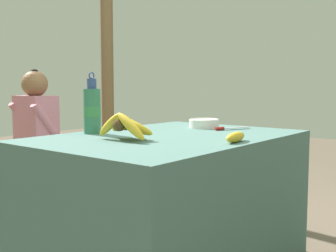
{
  "coord_description": "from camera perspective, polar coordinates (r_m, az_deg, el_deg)",
  "views": [
    {
      "loc": [
        -1.66,
        -1.33,
        0.96
      ],
      "look_at": [
        0.06,
        0.05,
        0.75
      ],
      "focal_mm": 45.0,
      "sensor_mm": 36.0,
      "label": 1
    }
  ],
  "objects": [
    {
      "name": "market_counter",
      "position": [
        2.21,
        0.03,
        -10.38
      ],
      "size": [
        1.36,
        0.96,
        0.71
      ],
      "color": "#4C706B",
      "rests_on": "ground_plane"
    },
    {
      "name": "banana_bunch_ripe",
      "position": [
        1.95,
        -5.79,
        0.12
      ],
      "size": [
        0.18,
        0.3,
        0.14
      ],
      "color": "#4C381E",
      "rests_on": "market_counter"
    },
    {
      "name": "serving_bowl",
      "position": [
        2.52,
        4.9,
        0.4
      ],
      "size": [
        0.18,
        0.18,
        0.05
      ],
      "color": "white",
      "rests_on": "market_counter"
    },
    {
      "name": "water_bottle",
      "position": [
        2.25,
        -10.24,
        2.19
      ],
      "size": [
        0.09,
        0.09,
        0.32
      ],
      "color": "#337556",
      "rests_on": "market_counter"
    },
    {
      "name": "loose_banana_front",
      "position": [
        1.9,
        9.13,
        -1.49
      ],
      "size": [
        0.19,
        0.07,
        0.05
      ],
      "rotation": [
        0.0,
        0.0,
        0.13
      ],
      "color": "gold",
      "rests_on": "market_counter"
    },
    {
      "name": "knife",
      "position": [
        2.42,
        8.08,
        -0.29
      ],
      "size": [
        0.23,
        0.11,
        0.02
      ],
      "rotation": [
        0.0,
        0.0,
        -0.39
      ],
      "color": "#BCBCC1",
      "rests_on": "market_counter"
    },
    {
      "name": "wooden_bench",
      "position": [
        3.34,
        -20.05,
        -5.66
      ],
      "size": [
        1.74,
        0.32,
        0.39
      ],
      "color": "brown",
      "rests_on": "ground_plane"
    },
    {
      "name": "seated_vendor",
      "position": [
        3.34,
        -18.06,
        -0.63
      ],
      "size": [
        0.42,
        0.4,
        1.08
      ],
      "rotation": [
        0.0,
        0.0,
        3.08
      ],
      "color": "#473828",
      "rests_on": "ground_plane"
    },
    {
      "name": "support_post_far",
      "position": [
        4.16,
        -8.24,
        7.77
      ],
      "size": [
        0.12,
        0.12,
        2.25
      ],
      "color": "brown",
      "rests_on": "ground_plane"
    }
  ]
}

